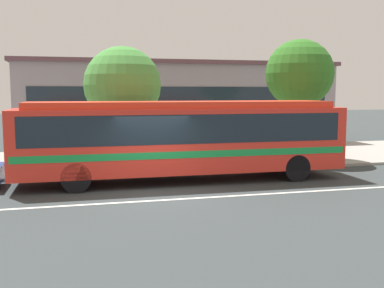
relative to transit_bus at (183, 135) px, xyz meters
The scene contains 9 objects.
ground_plane 2.99m from the transit_bus, 123.49° to the right, with size 120.00×120.00×0.00m, color #343B3D.
sidewalk_slab 5.76m from the transit_bus, 104.14° to the left, with size 60.00×8.00×0.12m, color #9D9891.
lane_stripe_center 3.58m from the transit_bus, 115.41° to the right, with size 56.00×0.16×0.01m, color silver.
transit_bus is the anchor object (origin of this frame).
pedestrian_waiting_near_sign 4.52m from the transit_bus, 30.48° to the left, with size 0.45×0.45×1.60m.
bus_stop_sign 5.21m from the transit_bus, 19.61° to the left, with size 0.12×0.44×2.40m.
street_tree_near_stop 4.45m from the transit_bus, 116.94° to the left, with size 3.33×3.33×5.14m.
street_tree_mid_block 7.67m from the transit_bus, 27.77° to the left, with size 3.19×3.19×5.64m.
station_building 13.57m from the transit_bus, 79.33° to the left, with size 19.73×8.00×5.17m.
Camera 1 is at (-2.42, -14.18, 3.30)m, focal length 42.32 mm.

